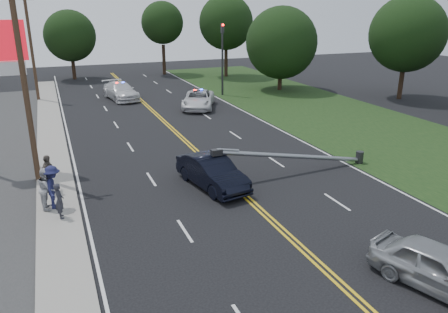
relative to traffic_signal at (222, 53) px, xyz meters
name	(u,v)px	position (x,y,z in m)	size (l,w,h in m)	color
ground	(317,263)	(-8.30, -30.00, -4.21)	(120.00, 120.00, 0.00)	black
sidewalk	(56,192)	(-16.70, -20.00, -4.15)	(1.80, 70.00, 0.12)	gray
grass_verge	(406,143)	(5.20, -20.00, -4.20)	(12.00, 80.00, 0.01)	black
centerline_yellow	(217,170)	(-8.30, -20.00, -4.19)	(0.36, 80.00, 0.00)	gold
traffic_signal	(222,53)	(0.00, 0.00, 0.00)	(0.28, 0.41, 7.05)	#2D2D30
fallen_streetlight	(302,156)	(-4.11, -22.00, -3.29)	(9.36, 0.44, 1.91)	#2D2D30
utility_pole_mid	(24,84)	(-17.50, -18.00, 0.88)	(1.60, 0.28, 10.00)	#382619
utility_pole_far	(31,47)	(-17.50, 4.00, 0.88)	(1.60, 0.28, 10.00)	#382619
tree_6	(70,36)	(-13.33, 16.38, 1.01)	(6.12, 6.12, 8.29)	black
tree_7	(162,23)	(-1.88, 16.22, 2.37)	(5.38, 5.38, 9.29)	black
tree_8	(226,22)	(5.06, 11.47, 2.48)	(6.74, 6.74, 10.07)	black
tree_9	(281,43)	(6.89, 0.48, 0.75)	(7.53, 7.53, 8.72)	black
tree_13	(407,34)	(15.47, -8.22, 1.94)	(7.08, 7.08, 9.70)	black
crashed_sedan	(212,172)	(-9.36, -22.10, -3.42)	(1.67, 4.79, 1.58)	black
waiting_sedan	(439,268)	(-5.56, -32.66, -3.46)	(1.77, 4.39, 1.50)	#989BA0
emergency_a	(198,99)	(-4.21, -4.79, -3.44)	(2.55, 5.53, 1.54)	silver
emergency_b	(121,91)	(-10.02, 1.64, -3.38)	(2.31, 5.68, 1.65)	silver
bystander_a	(59,201)	(-16.59, -23.11, -3.31)	(0.57, 0.37, 1.56)	#292932
bystander_b	(47,188)	(-17.04, -21.91, -3.15)	(0.91, 0.71, 1.87)	#B0B1B5
bystander_c	(53,187)	(-16.78, -21.99, -3.10)	(1.27, 0.73, 1.97)	#1B1D44
bystander_d	(48,174)	(-16.95, -20.06, -3.15)	(1.10, 0.46, 1.87)	#544B43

